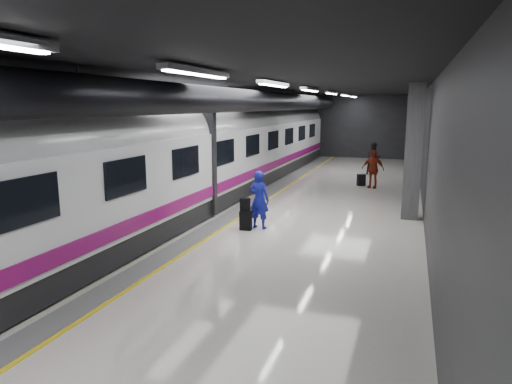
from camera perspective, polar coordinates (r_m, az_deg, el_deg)
The scene contains 9 objects.
ground at distance 15.13m, azimuth 1.03°, elevation -3.69°, with size 40.00×40.00×0.00m, color beige.
platform_hall at distance 15.65m, azimuth 1.14°, elevation 9.89°, with size 10.02×40.02×4.51m.
train at distance 16.03m, azimuth -10.11°, elevation 4.49°, with size 3.05×38.00×4.05m.
traveler_main at distance 14.12m, azimuth 0.40°, elevation -0.96°, with size 0.66×0.43×1.81m, color #1B1AC6.
suitcase_main at distance 14.04m, azimuth -1.29°, elevation -3.58°, with size 0.36×0.23×0.59m, color black.
shoulder_bag at distance 13.95m, azimuth -1.37°, elevation -1.57°, with size 0.30×0.16×0.40m, color black.
traveler_far_a at distance 26.06m, azimuth 14.51°, elevation 4.07°, with size 0.87×0.68×1.78m, color black.
traveler_far_b at distance 21.78m, azimuth 14.39°, elevation 2.82°, with size 1.04×0.43×1.78m, color maroon.
suitcase_far at distance 22.36m, azimuth 13.01°, elevation 1.49°, with size 0.38×0.24×0.55m, color black.
Camera 1 is at (4.44, -13.96, 3.78)m, focal length 32.00 mm.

